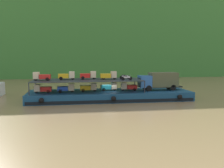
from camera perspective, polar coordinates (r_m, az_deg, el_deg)
The scene contains 16 objects.
ground_plane at distance 43.10m, azimuth -0.49°, elevation -3.58°, with size 400.00×400.00×0.00m, color olive.
hillside_far_bank at distance 105.25m, azimuth -5.49°, elevation 15.99°, with size 119.29×36.76×44.94m.
cargo_barge at distance 42.95m, azimuth -0.48°, elevation -2.60°, with size 27.34×8.17×1.50m.
covered_lorry at distance 44.60m, azimuth 10.66°, elevation 0.78°, with size 7.92×2.55×3.10m.
cargo_rack at distance 42.28m, azimuth -5.59°, elevation 0.90°, with size 18.14×6.74×2.00m.
mini_truck_lower_stern at distance 42.06m, azimuth -15.54°, elevation -1.03°, with size 2.75×1.22×1.38m.
mini_truck_lower_aft at distance 41.93m, azimuth -10.41°, elevation -0.93°, with size 2.78×1.27×1.38m.
mini_truck_lower_mid at distance 42.41m, azimuth -5.35°, elevation -0.77°, with size 2.75×1.21×1.38m.
mini_truck_lower_fore at distance 43.27m, azimuth -0.70°, elevation -0.61°, with size 2.78×1.28×1.38m.
mini_truck_lower_bow at distance 43.46m, azimuth 3.81°, elevation -0.59°, with size 2.79×1.28×1.38m.
mini_truck_upper_stern at distance 42.02m, azimuth -15.74°, elevation 1.70°, with size 2.79×1.29×1.38m.
mini_truck_upper_mid at distance 42.77m, azimuth -10.25°, elevation 1.91°, with size 2.74×1.20×1.38m.
mini_truck_upper_fore at distance 43.01m, azimuth -5.41°, elevation 2.00°, with size 2.74×1.20×1.38m.
mini_truck_upper_bow at distance 42.55m, azimuth -0.73°, elevation 1.98°, with size 2.74×1.20×1.38m.
motorcycle_upper_port at distance 41.06m, azimuth 3.38°, elevation 1.46°, with size 1.90×0.55×0.87m.
motorcycle_upper_centre at distance 43.06m, azimuth 2.95°, elevation 1.68°, with size 1.90×0.55×0.87m.
Camera 1 is at (-6.08, -42.04, 7.29)m, focal length 40.13 mm.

